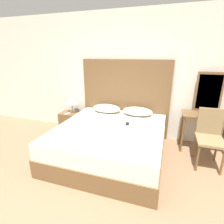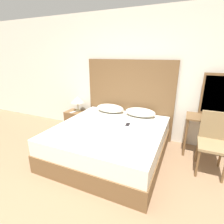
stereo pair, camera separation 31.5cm
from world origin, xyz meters
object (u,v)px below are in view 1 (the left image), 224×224
Objects in this scene: bed at (110,141)px; phone_on_nightstand at (67,114)px; vanity_desk at (206,122)px; phone_on_bed at (127,124)px; chair at (210,134)px; nightstand at (70,122)px; table_lamp at (72,101)px.

bed is 12.16× the size of phone_on_nightstand.
vanity_desk is at bearing 24.37° from bed.
chair reaches higher than phone_on_bed.
phone_on_bed is 0.34× the size of nightstand.
nightstand is (-1.57, 0.54, -0.35)m from phone_on_bed.
bed reaches higher than phone_on_nightstand.
phone_on_bed is at bearing -159.36° from vanity_desk.
chair reaches higher than phone_on_nightstand.
table_lamp is (-1.27, 0.84, 0.46)m from bed.
bed is at bearing -139.26° from phone_on_bed.
nightstand is at bearing 171.18° from chair.
chair is (1.40, 0.08, -0.04)m from phone_on_bed.
phone_on_bed reaches higher than bed.
bed is 4.26× the size of nightstand.
vanity_desk reaches higher than phone_on_bed.
vanity_desk is at bearing -0.26° from nightstand.
bed is 1.52m from nightstand.
vanity_desk is at bearing 20.64° from phone_on_bed.
bed is 12.54× the size of phone_on_bed.
chair is (2.97, -0.46, 0.31)m from nightstand.
table_lamp reaches higher than vanity_desk.
chair is (2.98, -0.37, 0.07)m from phone_on_nightstand.
phone_on_bed is 0.44× the size of table_lamp.
bed is 2.29× the size of vanity_desk.
phone_on_nightstand is at bearing 152.72° from bed.
chair is at bearing 10.50° from bed.
phone_on_nightstand is at bearing -178.49° from vanity_desk.
vanity_desk is at bearing -1.70° from table_lamp.
table_lamp is 0.42× the size of vanity_desk.
chair is at bearing -8.82° from nightstand.
vanity_desk is (1.67, 0.76, 0.31)m from bed.
bed is at bearing -169.50° from chair.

